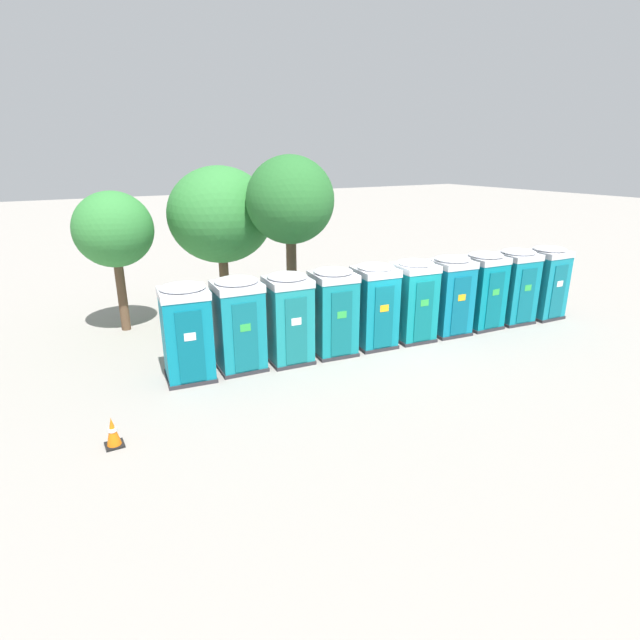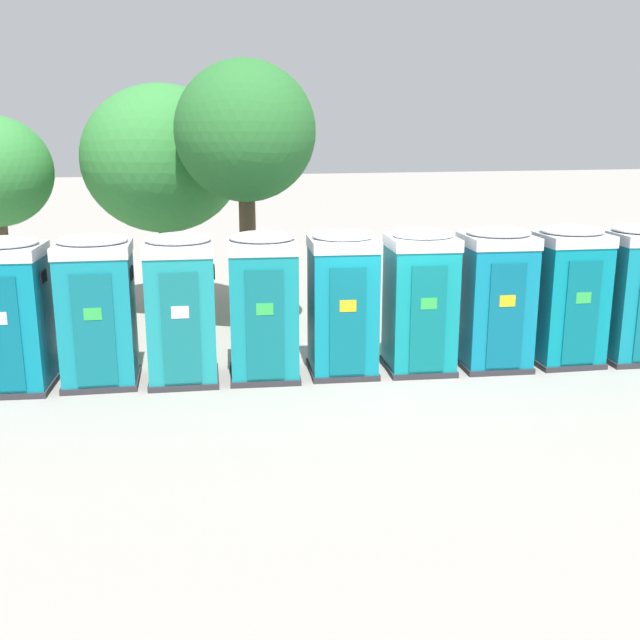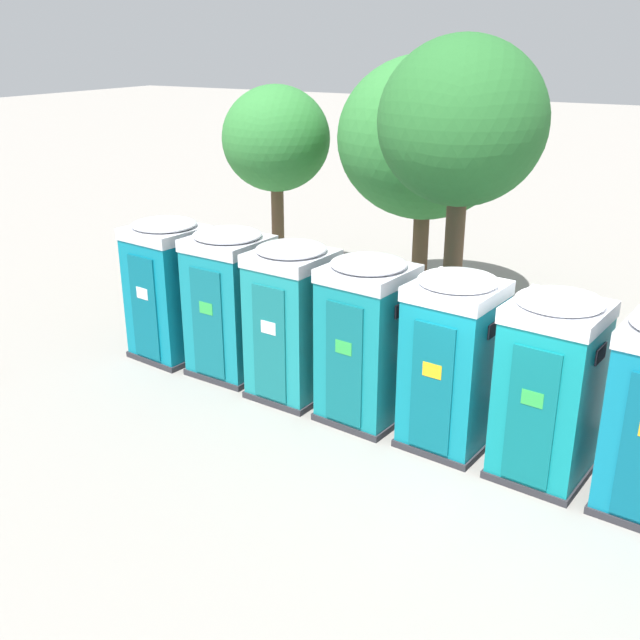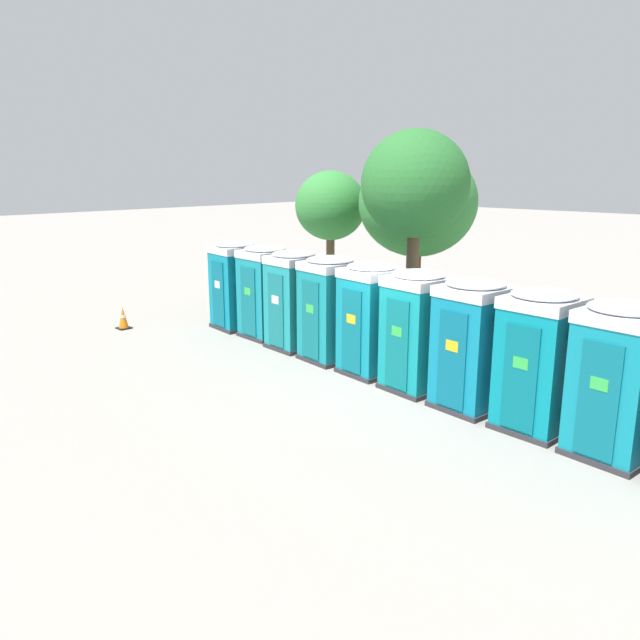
{
  "view_description": "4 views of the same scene",
  "coord_description": "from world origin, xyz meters",
  "px_view_note": "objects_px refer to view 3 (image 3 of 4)",
  "views": [
    {
      "loc": [
        -9.24,
        -11.66,
        5.61
      ],
      "look_at": [
        -2.49,
        0.01,
        1.06
      ],
      "focal_mm": 28.0,
      "sensor_mm": 36.0,
      "label": 1
    },
    {
      "loc": [
        -4.14,
        -12.35,
        4.19
      ],
      "look_at": [
        -1.11,
        -0.12,
        0.98
      ],
      "focal_mm": 42.0,
      "sensor_mm": 36.0,
      "label": 2
    },
    {
      "loc": [
        2.4,
        -9.29,
        5.5
      ],
      "look_at": [
        -2.94,
        0.06,
        1.39
      ],
      "focal_mm": 42.0,
      "sensor_mm": 36.0,
      "label": 3
    },
    {
      "loc": [
        7.97,
        -10.62,
        4.5
      ],
      "look_at": [
        -2.46,
        0.01,
        0.92
      ],
      "focal_mm": 35.0,
      "sensor_mm": 36.0,
      "label": 4
    }
  ],
  "objects_px": {
    "portapotty_2": "(292,320)",
    "street_tree_1": "(426,139)",
    "portapotty_4": "(452,361)",
    "portapotty_3": "(367,339)",
    "street_tree_0": "(462,124)",
    "portapotty_0": "(169,288)",
    "street_tree_2": "(276,140)",
    "portapotty_5": "(550,387)",
    "portapotty_1": "(230,302)"
  },
  "relations": [
    {
      "from": "portapotty_2",
      "to": "portapotty_5",
      "type": "height_order",
      "value": "same"
    },
    {
      "from": "portapotty_3",
      "to": "street_tree_0",
      "type": "relative_size",
      "value": 0.46
    },
    {
      "from": "portapotty_2",
      "to": "street_tree_1",
      "type": "xyz_separation_m",
      "value": [
        0.02,
        5.2,
        2.25
      ]
    },
    {
      "from": "portapotty_0",
      "to": "street_tree_1",
      "type": "relative_size",
      "value": 0.49
    },
    {
      "from": "street_tree_1",
      "to": "portapotty_4",
      "type": "bearing_deg",
      "value": -63.25
    },
    {
      "from": "portapotty_1",
      "to": "portapotty_2",
      "type": "height_order",
      "value": "same"
    },
    {
      "from": "portapotty_0",
      "to": "street_tree_2",
      "type": "bearing_deg",
      "value": 99.15
    },
    {
      "from": "portapotty_0",
      "to": "street_tree_0",
      "type": "relative_size",
      "value": 0.46
    },
    {
      "from": "portapotty_1",
      "to": "street_tree_1",
      "type": "height_order",
      "value": "street_tree_1"
    },
    {
      "from": "portapotty_0",
      "to": "street_tree_2",
      "type": "xyz_separation_m",
      "value": [
        -0.77,
        4.8,
        2.01
      ]
    },
    {
      "from": "portapotty_1",
      "to": "portapotty_0",
      "type": "bearing_deg",
      "value": 177.89
    },
    {
      "from": "portapotty_1",
      "to": "street_tree_1",
      "type": "relative_size",
      "value": 0.49
    },
    {
      "from": "portapotty_2",
      "to": "street_tree_1",
      "type": "relative_size",
      "value": 0.49
    },
    {
      "from": "portapotty_0",
      "to": "portapotty_1",
      "type": "height_order",
      "value": "same"
    },
    {
      "from": "portapotty_3",
      "to": "street_tree_2",
      "type": "height_order",
      "value": "street_tree_2"
    },
    {
      "from": "street_tree_0",
      "to": "street_tree_1",
      "type": "distance_m",
      "value": 2.85
    },
    {
      "from": "street_tree_2",
      "to": "portapotty_5",
      "type": "bearing_deg",
      "value": -35.48
    },
    {
      "from": "portapotty_3",
      "to": "street_tree_0",
      "type": "height_order",
      "value": "street_tree_0"
    },
    {
      "from": "portapotty_3",
      "to": "street_tree_2",
      "type": "relative_size",
      "value": 0.56
    },
    {
      "from": "portapotty_0",
      "to": "street_tree_2",
      "type": "relative_size",
      "value": 0.56
    },
    {
      "from": "portapotty_1",
      "to": "street_tree_2",
      "type": "distance_m",
      "value": 5.67
    },
    {
      "from": "street_tree_1",
      "to": "street_tree_0",
      "type": "bearing_deg",
      "value": -56.0
    },
    {
      "from": "portapotty_2",
      "to": "street_tree_1",
      "type": "height_order",
      "value": "street_tree_1"
    },
    {
      "from": "portapotty_4",
      "to": "portapotty_5",
      "type": "relative_size",
      "value": 1.0
    },
    {
      "from": "portapotty_4",
      "to": "street_tree_2",
      "type": "relative_size",
      "value": 0.56
    },
    {
      "from": "street_tree_1",
      "to": "portapotty_3",
      "type": "bearing_deg",
      "value": -75.7
    },
    {
      "from": "portapotty_3",
      "to": "street_tree_0",
      "type": "bearing_deg",
      "value": 86.09
    },
    {
      "from": "portapotty_2",
      "to": "street_tree_0",
      "type": "relative_size",
      "value": 0.46
    },
    {
      "from": "street_tree_0",
      "to": "street_tree_1",
      "type": "relative_size",
      "value": 1.07
    },
    {
      "from": "portapotty_1",
      "to": "street_tree_2",
      "type": "xyz_separation_m",
      "value": [
        -2.16,
        4.85,
        2.01
      ]
    },
    {
      "from": "street_tree_2",
      "to": "portapotty_1",
      "type": "bearing_deg",
      "value": -66.03
    },
    {
      "from": "portapotty_4",
      "to": "street_tree_2",
      "type": "bearing_deg",
      "value": 139.87
    },
    {
      "from": "portapotty_0",
      "to": "street_tree_0",
      "type": "height_order",
      "value": "street_tree_0"
    },
    {
      "from": "portapotty_1",
      "to": "street_tree_2",
      "type": "height_order",
      "value": "street_tree_2"
    },
    {
      "from": "portapotty_2",
      "to": "street_tree_2",
      "type": "bearing_deg",
      "value": 124.8
    },
    {
      "from": "portapotty_4",
      "to": "street_tree_0",
      "type": "xyz_separation_m",
      "value": [
        -1.17,
        3.11,
        2.83
      ]
    },
    {
      "from": "portapotty_3",
      "to": "portapotty_4",
      "type": "bearing_deg",
      "value": -4.29
    },
    {
      "from": "street_tree_1",
      "to": "portapotty_2",
      "type": "bearing_deg",
      "value": -90.21
    },
    {
      "from": "portapotty_0",
      "to": "street_tree_1",
      "type": "height_order",
      "value": "street_tree_1"
    },
    {
      "from": "portapotty_5",
      "to": "street_tree_1",
      "type": "height_order",
      "value": "street_tree_1"
    },
    {
      "from": "portapotty_0",
      "to": "portapotty_3",
      "type": "distance_m",
      "value": 4.14
    },
    {
      "from": "portapotty_0",
      "to": "portapotty_5",
      "type": "height_order",
      "value": "same"
    },
    {
      "from": "portapotty_3",
      "to": "portapotty_5",
      "type": "relative_size",
      "value": 1.0
    },
    {
      "from": "portapotty_3",
      "to": "street_tree_2",
      "type": "bearing_deg",
      "value": 133.36
    },
    {
      "from": "portapotty_3",
      "to": "portapotty_5",
      "type": "height_order",
      "value": "same"
    },
    {
      "from": "portapotty_0",
      "to": "portapotty_3",
      "type": "relative_size",
      "value": 1.0
    },
    {
      "from": "portapotty_3",
      "to": "street_tree_1",
      "type": "distance_m",
      "value": 5.93
    },
    {
      "from": "street_tree_1",
      "to": "portapotty_0",
      "type": "bearing_deg",
      "value": -119.31
    },
    {
      "from": "portapotty_3",
      "to": "street_tree_2",
      "type": "distance_m",
      "value": 7.41
    },
    {
      "from": "street_tree_1",
      "to": "street_tree_2",
      "type": "xyz_separation_m",
      "value": [
        -3.54,
        -0.13,
        -0.24
      ]
    }
  ]
}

